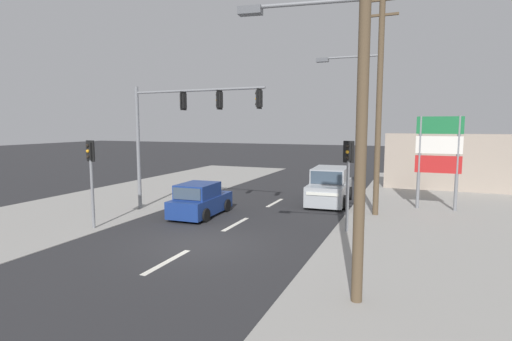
# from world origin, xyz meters

# --- Properties ---
(ground_plane) EXTENTS (140.00, 140.00, 0.00)m
(ground_plane) POSITION_xyz_m (0.00, 0.00, 0.00)
(ground_plane) COLOR #28282B
(lane_dash_near) EXTENTS (0.20, 2.40, 0.01)m
(lane_dash_near) POSITION_xyz_m (0.00, -2.00, 0.00)
(lane_dash_near) COLOR silver
(lane_dash_near) RESTS_ON ground
(lane_dash_mid) EXTENTS (0.20, 2.40, 0.01)m
(lane_dash_mid) POSITION_xyz_m (0.00, 3.00, 0.00)
(lane_dash_mid) COLOR silver
(lane_dash_mid) RESTS_ON ground
(lane_dash_far) EXTENTS (0.20, 2.40, 0.01)m
(lane_dash_far) POSITION_xyz_m (0.00, 8.00, 0.00)
(lane_dash_far) COLOR silver
(lane_dash_far) RESTS_ON ground
(kerb_right_verge) EXTENTS (10.00, 44.00, 0.02)m
(kerb_right_verge) POSITION_xyz_m (9.00, 2.00, 0.01)
(kerb_right_verge) COLOR gray
(kerb_right_verge) RESTS_ON ground
(kerb_left_verge) EXTENTS (8.00, 40.00, 0.02)m
(kerb_left_verge) POSITION_xyz_m (-8.50, 4.00, 0.01)
(kerb_left_verge) COLOR gray
(kerb_left_verge) RESTS_ON ground
(utility_pole_foreground_right) EXTENTS (3.77, 0.64, 9.58)m
(utility_pole_foreground_right) POSITION_xyz_m (5.64, -2.68, 5.15)
(utility_pole_foreground_right) COLOR brown
(utility_pole_foreground_right) RESTS_ON ground
(utility_pole_midground_right) EXTENTS (3.78, 0.34, 10.06)m
(utility_pole_midground_right) POSITION_xyz_m (5.16, 6.98, 5.39)
(utility_pole_midground_right) COLOR brown
(utility_pole_midground_right) RESTS_ON ground
(traffic_signal_mast) EXTENTS (6.88, 0.64, 6.00)m
(traffic_signal_mast) POSITION_xyz_m (-3.37, 3.95, 4.35)
(traffic_signal_mast) COLOR slate
(traffic_signal_mast) RESTS_ON ground
(pedestal_signal_right_kerb) EXTENTS (0.44, 0.31, 3.56)m
(pedestal_signal_right_kerb) POSITION_xyz_m (4.53, 3.56, 2.42)
(pedestal_signal_right_kerb) COLOR slate
(pedestal_signal_right_kerb) RESTS_ON ground
(pedestal_signal_left_kerb) EXTENTS (0.44, 0.30, 3.56)m
(pedestal_signal_left_kerb) POSITION_xyz_m (-5.02, 0.21, 2.42)
(pedestal_signal_left_kerb) COLOR slate
(pedestal_signal_left_kerb) RESTS_ON ground
(shopping_plaza_sign) EXTENTS (2.10, 0.16, 4.60)m
(shopping_plaza_sign) POSITION_xyz_m (7.94, 9.33, 2.98)
(shopping_plaza_sign) COLOR slate
(shopping_plaza_sign) RESTS_ON ground
(shopfront_wall_far) EXTENTS (12.00, 1.00, 3.60)m
(shopfront_wall_far) POSITION_xyz_m (11.00, 16.00, 1.80)
(shopfront_wall_far) COLOR #A39384
(shopfront_wall_far) RESTS_ON ground
(suv_kerbside_parked) EXTENTS (2.24, 4.62, 1.90)m
(suv_kerbside_parked) POSITION_xyz_m (2.72, 9.07, 0.88)
(suv_kerbside_parked) COLOR #A3A8AD
(suv_kerbside_parked) RESTS_ON ground
(hatchback_oncoming_near) EXTENTS (1.87, 3.69, 1.53)m
(hatchback_oncoming_near) POSITION_xyz_m (-2.20, 3.86, 0.70)
(hatchback_oncoming_near) COLOR navy
(hatchback_oncoming_near) RESTS_ON ground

